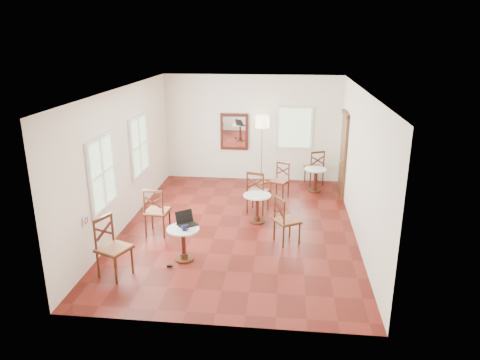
% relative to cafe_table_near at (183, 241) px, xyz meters
% --- Properties ---
extents(ground, '(7.00, 7.00, 0.00)m').
position_rel_cafe_table_near_xyz_m(ground, '(0.86, 1.59, -0.40)').
color(ground, maroon).
rests_on(ground, ground).
extents(room_shell, '(5.02, 7.02, 3.01)m').
position_rel_cafe_table_near_xyz_m(room_shell, '(0.80, 1.86, 1.49)').
color(room_shell, white).
rests_on(room_shell, ground).
extents(cafe_table_near, '(0.61, 0.61, 0.64)m').
position_rel_cafe_table_near_xyz_m(cafe_table_near, '(0.00, 0.00, 0.00)').
color(cafe_table_near, '#462311').
rests_on(cafe_table_near, ground).
extents(cafe_table_mid, '(0.62, 0.62, 0.66)m').
position_rel_cafe_table_near_xyz_m(cafe_table_mid, '(1.24, 1.92, 0.01)').
color(cafe_table_mid, '#462311').
rests_on(cafe_table_mid, ground).
extents(cafe_table_back, '(0.60, 0.60, 0.63)m').
position_rel_cafe_table_near_xyz_m(cafe_table_back, '(2.65, 4.16, -0.01)').
color(cafe_table_back, '#462311').
rests_on(cafe_table_back, ground).
extents(chair_near_a, '(0.51, 0.51, 1.05)m').
position_rel_cafe_table_near_xyz_m(chair_near_a, '(-0.81, 1.07, 0.12)').
color(chair_near_a, '#462311').
rests_on(chair_near_a, ground).
extents(chair_near_b, '(0.65, 0.65, 1.08)m').
position_rel_cafe_table_near_xyz_m(chair_near_b, '(-1.09, -0.68, 0.14)').
color(chair_near_b, '#462311').
rests_on(chair_near_b, ground).
extents(chair_mid_a, '(0.58, 0.58, 1.04)m').
position_rel_cafe_table_near_xyz_m(chair_mid_a, '(1.20, 2.51, 0.12)').
color(chair_mid_a, '#462311').
rests_on(chair_mid_a, ground).
extents(chair_mid_b, '(0.63, 0.63, 0.99)m').
position_rel_cafe_table_near_xyz_m(chair_mid_b, '(1.89, 0.94, 0.09)').
color(chair_mid_b, '#462311').
rests_on(chair_mid_b, ground).
extents(chair_back_a, '(0.60, 0.60, 1.01)m').
position_rel_cafe_table_near_xyz_m(chair_back_a, '(2.66, 4.75, 0.10)').
color(chair_back_a, '#462311').
rests_on(chair_back_a, ground).
extents(chair_back_b, '(0.55, 0.55, 0.91)m').
position_rel_cafe_table_near_xyz_m(chair_back_b, '(1.72, 3.63, 0.05)').
color(chair_back_b, '#462311').
rests_on(chair_back_b, ground).
extents(floor_lamp, '(0.38, 0.38, 1.94)m').
position_rel_cafe_table_near_xyz_m(floor_lamp, '(1.17, 4.74, 1.24)').
color(floor_lamp, '#BF8C3F').
rests_on(floor_lamp, ground).
extents(laptop, '(0.45, 0.44, 0.25)m').
position_rel_cafe_table_near_xyz_m(laptop, '(0.02, 0.20, 0.31)').
color(laptop, black).
rests_on(laptop, cafe_table_near).
extents(mouse, '(0.12, 0.09, 0.04)m').
position_rel_cafe_table_near_xyz_m(mouse, '(0.02, -0.00, 0.27)').
color(mouse, black).
rests_on(mouse, cafe_table_near).
extents(navy_mug, '(0.13, 0.08, 0.10)m').
position_rel_cafe_table_near_xyz_m(navy_mug, '(0.05, -0.09, 0.30)').
color(navy_mug, '#101236').
rests_on(navy_mug, cafe_table_near).
extents(water_glass, '(0.07, 0.07, 0.11)m').
position_rel_cafe_table_near_xyz_m(water_glass, '(0.09, -0.07, 0.30)').
color(water_glass, white).
rests_on(water_glass, cafe_table_near).
extents(power_adapter, '(0.10, 0.06, 0.04)m').
position_rel_cafe_table_near_xyz_m(power_adapter, '(-0.20, -0.30, -0.38)').
color(power_adapter, black).
rests_on(power_adapter, ground).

